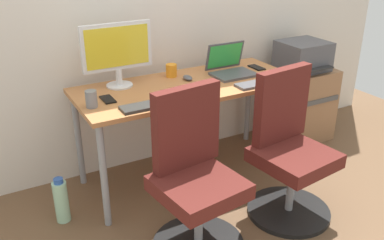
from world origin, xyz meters
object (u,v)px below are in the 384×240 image
side_cabinet (298,104)px  printer (303,56)px  office_chair_left (194,180)px  water_bottle_on_floor (61,201)px  desktop_monitor (117,50)px  coffee_mug (171,70)px  office_chair_right (289,152)px  open_laptop (230,67)px

side_cabinet → printer: (0.00, -0.00, 0.43)m
office_chair_left → side_cabinet: bearing=28.1°
water_bottle_on_floor → desktop_monitor: desktop_monitor is taller
side_cabinet → coffee_mug: bearing=175.6°
office_chair_right → desktop_monitor: 1.30m
printer → water_bottle_on_floor: (-2.12, -0.21, -0.60)m
side_cabinet → desktop_monitor: 1.72m
office_chair_left → desktop_monitor: 1.04m
side_cabinet → printer: printer is taller
printer → office_chair_right: bearing=-135.3°
open_laptop → coffee_mug: bearing=159.4°
printer → desktop_monitor: 1.60m
office_chair_right → open_laptop: bearing=87.7°
office_chair_left → water_bottle_on_floor: office_chair_left is taller
water_bottle_on_floor → office_chair_right: bearing=-23.7°
office_chair_left → water_bottle_on_floor: size_ratio=3.03×
desktop_monitor → office_chair_left: bearing=-83.4°
office_chair_right → water_bottle_on_floor: size_ratio=3.03×
coffee_mug → printer: bearing=-4.4°
office_chair_right → water_bottle_on_floor: bearing=156.3°
side_cabinet → coffee_mug: (-1.18, 0.09, 0.46)m
office_chair_right → water_bottle_on_floor: (-1.32, 0.58, -0.28)m
coffee_mug → desktop_monitor: bearing=-177.9°
office_chair_left → side_cabinet: 1.69m
water_bottle_on_floor → printer: bearing=5.7°
desktop_monitor → office_chair_right: bearing=-47.9°
desktop_monitor → open_laptop: size_ratio=1.55×
office_chair_left → printer: 1.71m
office_chair_right → printer: (0.80, 0.79, 0.33)m
office_chair_left → printer: (1.48, 0.79, 0.33)m
printer → coffee_mug: 1.18m
office_chair_left → water_bottle_on_floor: bearing=137.8°
desktop_monitor → open_laptop: desktop_monitor is taller
desktop_monitor → coffee_mug: size_ratio=5.22×
office_chair_left → desktop_monitor: size_ratio=1.96×
office_chair_right → desktop_monitor: size_ratio=1.96×
side_cabinet → water_bottle_on_floor: bearing=-174.3°
side_cabinet → office_chair_left: bearing=-151.9°
side_cabinet → office_chair_right: bearing=-135.2°
water_bottle_on_floor → desktop_monitor: size_ratio=0.65×
printer → water_bottle_on_floor: printer is taller
office_chair_right → printer: size_ratio=2.35×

